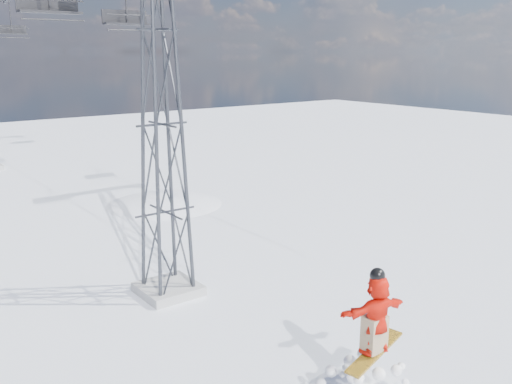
% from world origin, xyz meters
% --- Properties ---
extents(lift_tower_near, '(5.20, 1.80, 11.43)m').
position_xyz_m(lift_tower_near, '(0.80, 8.00, 5.47)').
color(lift_tower_near, '#999999').
rests_on(lift_tower_near, ground).
extents(lift_chair_near, '(1.87, 0.54, 2.32)m').
position_xyz_m(lift_chair_near, '(-1.40, 10.75, 8.99)').
color(lift_chair_near, black).
rests_on(lift_chair_near, ground).
extents(lift_chair_mid, '(1.94, 0.56, 2.41)m').
position_xyz_m(lift_chair_mid, '(3.00, 14.91, 8.92)').
color(lift_chair_mid, black).
rests_on(lift_chair_mid, ground).
extents(lift_chair_extra, '(1.92, 0.55, 2.38)m').
position_xyz_m(lift_chair_extra, '(3.00, 32.10, 8.95)').
color(lift_chair_extra, black).
rests_on(lift_chair_extra, ground).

